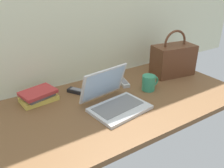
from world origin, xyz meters
The scene contains 7 objects.
desk centered at (0.00, 0.00, 0.01)m, with size 1.60×0.76×0.03m.
laptop centered at (-0.02, -0.04, 0.08)m, with size 0.34×0.33×0.21m.
coffee_mug centered at (0.28, 0.01, 0.08)m, with size 0.12×0.08×0.10m.
remote_control_near centered at (0.20, 0.18, 0.04)m, with size 0.08×0.17×0.02m.
remote_control_far centered at (-0.12, 0.21, 0.04)m, with size 0.12×0.16×0.02m.
handbag centered at (0.60, 0.12, 0.15)m, with size 0.32×0.20×0.33m.
book_stack centered at (-0.36, 0.25, 0.06)m, with size 0.22×0.18×0.07m.
Camera 1 is at (-0.66, -1.01, 0.72)m, focal length 37.92 mm.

